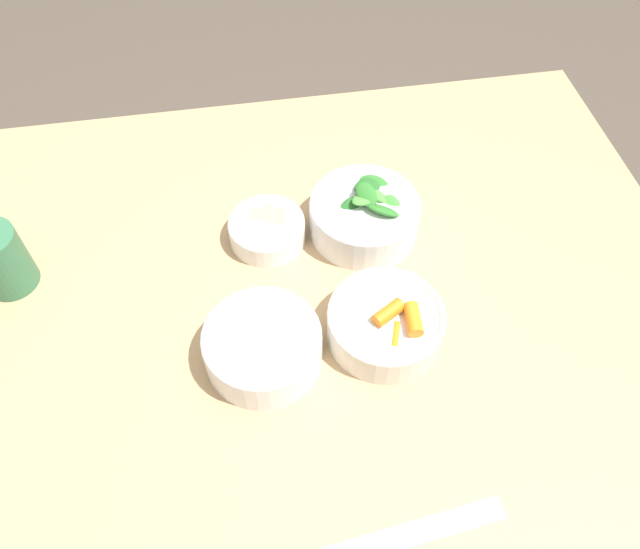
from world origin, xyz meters
name	(u,v)px	position (x,y,z in m)	size (l,w,h in m)	color
ground_plane	(327,461)	(0.00, 0.00, 0.00)	(10.00, 10.00, 0.00)	#4C4238
dining_table	(331,324)	(0.00, 0.00, 0.66)	(1.15, 0.93, 0.77)	tan
bowl_carrots	(386,323)	(-0.06, 0.10, 0.80)	(0.17, 0.17, 0.07)	silver
bowl_greens	(365,214)	(-0.07, -0.10, 0.81)	(0.18, 0.18, 0.10)	white
bowl_beans_hotdog	(263,347)	(0.12, 0.11, 0.80)	(0.17, 0.17, 0.06)	white
bowl_cookies	(267,229)	(0.09, -0.11, 0.80)	(0.12, 0.12, 0.04)	white
ruler	(384,543)	(0.01, 0.39, 0.77)	(0.31, 0.06, 0.00)	#EFB7C6
cup	(0,260)	(0.49, -0.09, 0.83)	(0.08, 0.08, 0.11)	#336B47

